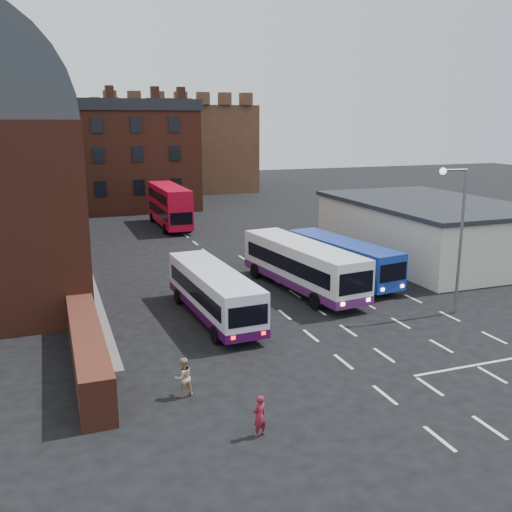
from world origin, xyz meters
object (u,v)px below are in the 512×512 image
object	(u,v)px
bus_white_inbound	(302,263)
pedestrian_beige	(183,377)
bus_red_double	(169,205)
bus_white_outbound	(213,290)
street_lamp	(457,227)
bus_blue	(342,257)
pedestrian_red	(259,416)

from	to	relation	value
bus_white_inbound	pedestrian_beige	world-z (taller)	bus_white_inbound
bus_white_inbound	pedestrian_beige	distance (m)	14.58
bus_white_inbound	bus_red_double	xyz separation A→B (m)	(-3.15, 23.32, 0.40)
bus_white_outbound	bus_white_inbound	xyz separation A→B (m)	(6.31, 2.91, 0.20)
bus_white_inbound	street_lamp	world-z (taller)	street_lamp
bus_blue	pedestrian_red	size ratio (longest dim) A/B	6.78
pedestrian_red	bus_red_double	bearing A→B (deg)	-119.92
bus_white_outbound	bus_red_double	world-z (taller)	bus_red_double
bus_red_double	bus_white_outbound	bearing A→B (deg)	83.04
pedestrian_red	bus_white_outbound	bearing A→B (deg)	-121.18
bus_white_outbound	pedestrian_red	xyz separation A→B (m)	(-1.75, -11.46, -0.79)
bus_blue	street_lamp	distance (m)	8.67
bus_white_inbound	bus_red_double	bearing A→B (deg)	-89.38
bus_white_outbound	pedestrian_red	distance (m)	11.62
bus_white_outbound	street_lamp	world-z (taller)	street_lamp
street_lamp	pedestrian_red	world-z (taller)	street_lamp
bus_red_double	pedestrian_red	xyz separation A→B (m)	(-4.91, -37.68, -1.39)
bus_red_double	pedestrian_red	bearing A→B (deg)	82.48
bus_red_double	pedestrian_beige	size ratio (longest dim) A/B	6.55
bus_white_outbound	pedestrian_beige	xyz separation A→B (m)	(-3.43, -7.90, -0.75)
bus_blue	bus_red_double	xyz separation A→B (m)	(-6.48, 22.11, 0.58)
bus_white_outbound	bus_blue	world-z (taller)	bus_blue
pedestrian_red	pedestrian_beige	xyz separation A→B (m)	(-1.68, 3.55, 0.04)
bus_white_inbound	bus_blue	xyz separation A→B (m)	(3.33, 1.20, -0.18)
street_lamp	pedestrian_beige	bearing A→B (deg)	-164.50
bus_blue	street_lamp	world-z (taller)	street_lamp
bus_white_inbound	bus_blue	bearing A→B (deg)	-167.16
bus_blue	bus_red_double	distance (m)	23.05
bus_blue	pedestrian_red	distance (m)	19.31
bus_red_double	pedestrian_beige	bearing A→B (deg)	78.98
bus_white_inbound	pedestrian_beige	size ratio (longest dim) A/B	7.13
bus_white_outbound	bus_red_double	bearing A→B (deg)	80.10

